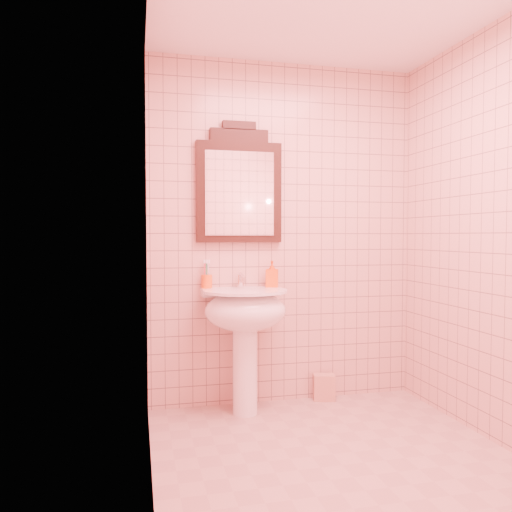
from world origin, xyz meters
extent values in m
plane|color=tan|center=(0.00, 0.00, 0.00)|extent=(2.20, 2.20, 0.00)
cube|color=#D4A193|center=(0.00, 1.10, 1.25)|extent=(2.00, 0.02, 2.50)
cylinder|color=white|center=(-0.35, 0.88, 0.35)|extent=(0.17, 0.17, 0.70)
ellipsoid|color=white|center=(-0.35, 0.86, 0.72)|extent=(0.56, 0.46, 0.28)
cube|color=white|center=(-0.35, 1.03, 0.83)|extent=(0.56, 0.15, 0.05)
cylinder|color=white|center=(-0.35, 0.86, 0.85)|extent=(0.58, 0.58, 0.02)
cylinder|color=white|center=(-0.35, 1.03, 0.91)|extent=(0.04, 0.04, 0.09)
cylinder|color=white|center=(-0.35, 0.97, 0.94)|extent=(0.02, 0.10, 0.02)
cylinder|color=white|center=(-0.35, 0.92, 0.93)|extent=(0.02, 0.02, 0.04)
cube|color=white|center=(-0.35, 1.04, 0.96)|extent=(0.02, 0.07, 0.01)
cube|color=black|center=(-0.35, 1.08, 1.55)|extent=(0.62, 0.05, 0.72)
cube|color=black|center=(-0.35, 1.08, 1.95)|extent=(0.42, 0.05, 0.09)
cube|color=black|center=(-0.35, 1.08, 2.02)|extent=(0.24, 0.05, 0.06)
cube|color=white|center=(-0.35, 1.05, 1.54)|extent=(0.50, 0.01, 0.60)
cylinder|color=#F55B14|center=(-0.59, 1.05, 0.91)|extent=(0.08, 0.08, 0.10)
cylinder|color=silver|center=(-0.57, 1.05, 0.95)|extent=(0.01, 0.01, 0.18)
cylinder|color=#338CD8|center=(-0.59, 1.06, 0.95)|extent=(0.01, 0.01, 0.18)
cylinder|color=#E5334C|center=(-0.60, 1.05, 0.95)|extent=(0.01, 0.01, 0.18)
cylinder|color=#3FBF59|center=(-0.59, 1.03, 0.95)|extent=(0.01, 0.01, 0.18)
imported|color=#E15612|center=(-0.12, 1.00, 0.96)|extent=(0.11, 0.11, 0.19)
cube|color=tan|center=(0.29, 1.03, 0.10)|extent=(0.18, 0.14, 0.19)
camera|label=1|loc=(-1.06, -2.45, 1.23)|focal=35.00mm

